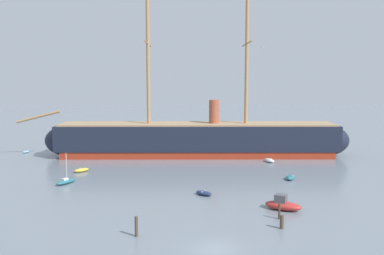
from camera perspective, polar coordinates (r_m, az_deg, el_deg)
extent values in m
plane|color=slate|center=(40.93, 3.11, -16.09)|extent=(400.00, 400.00, 0.00)
cube|color=maroon|center=(86.49, 0.71, -3.38)|extent=(54.67, 15.73, 1.41)
cube|color=black|center=(85.99, 0.72, -1.27)|extent=(56.95, 16.38, 5.03)
ellipsoid|color=black|center=(89.49, -16.12, -1.68)|extent=(11.12, 8.97, 6.44)
ellipsoid|color=black|center=(90.32, 17.39, -1.65)|extent=(11.12, 8.97, 6.44)
cube|color=#9E7F5B|center=(85.66, 0.72, 0.49)|extent=(55.74, 15.56, 0.30)
cylinder|color=#A37A4C|center=(85.64, -5.96, 9.12)|extent=(0.70, 0.70, 26.15)
cylinder|color=#A37A4C|center=(85.83, -5.99, 11.21)|extent=(2.20, 13.42, 0.28)
cylinder|color=#A37A4C|center=(85.97, 7.40, 9.09)|extent=(0.70, 0.70, 26.15)
cylinder|color=#A37A4C|center=(86.16, 7.43, 11.17)|extent=(2.20, 13.42, 0.28)
cylinder|color=#A37A4C|center=(90.87, -20.06, 1.38)|extent=(8.89, 1.77, 2.68)
cylinder|color=#9E4C33|center=(85.56, 2.99, 2.07)|extent=(2.01, 2.01, 5.03)
ellipsoid|color=#B22D28|center=(52.94, 12.22, -10.28)|extent=(4.71, 4.09, 1.04)
cube|color=#4C4C51|center=(52.78, 11.91, -9.39)|extent=(1.81, 1.77, 1.04)
ellipsoid|color=#1E284C|center=(57.98, 1.59, -8.86)|extent=(2.54, 2.62, 0.60)
cube|color=#B2ADA3|center=(57.92, 1.59, -8.64)|extent=(0.85, 0.81, 0.09)
ellipsoid|color=#236670|center=(66.71, -16.66, -7.02)|extent=(3.15, 3.48, 0.69)
cube|color=beige|center=(66.51, -16.79, -6.73)|extent=(1.04, 1.08, 0.36)
cylinder|color=silver|center=(66.34, -16.61, -5.08)|extent=(0.09, 0.09, 4.16)
ellipsoid|color=#236670|center=(68.48, 13.14, -6.56)|extent=(2.52, 3.16, 0.69)
cube|color=#B2ADA3|center=(68.42, 13.15, -6.35)|extent=(1.07, 0.75, 0.11)
ellipsoid|color=gold|center=(74.33, -14.70, -5.58)|extent=(2.89, 2.58, 0.64)
cube|color=beige|center=(74.28, -14.70, -5.40)|extent=(0.80, 0.96, 0.10)
ellipsoid|color=silver|center=(81.45, 10.39, -4.39)|extent=(1.87, 3.09, 0.68)
cube|color=#B2ADA3|center=(81.40, 10.40, -4.21)|extent=(1.10, 0.49, 0.10)
ellipsoid|color=#7FB2D6|center=(96.76, -21.50, -3.06)|extent=(1.65, 2.05, 0.45)
cube|color=#B2ADA3|center=(96.73, -21.50, -2.97)|extent=(0.69, 0.49, 0.07)
ellipsoid|color=orange|center=(98.48, 14.15, -2.56)|extent=(3.89, 1.89, 0.71)
cube|color=beige|center=(98.45, 14.27, -2.33)|extent=(1.04, 0.80, 0.37)
cylinder|color=silver|center=(98.11, 14.08, -1.20)|extent=(0.09, 0.09, 4.30)
ellipsoid|color=gold|center=(103.98, -3.24, -1.95)|extent=(1.97, 1.94, 0.46)
cube|color=beige|center=(103.95, -3.24, -1.86)|extent=(0.62, 0.64, 0.07)
cylinder|color=#4C3D2D|center=(43.82, -7.53, -13.12)|extent=(0.34, 0.34, 2.07)
cylinder|color=#4C3D2D|center=(46.61, 12.04, -12.37)|extent=(0.42, 0.42, 1.48)
cylinder|color=#423323|center=(49.49, 11.71, -11.02)|extent=(0.25, 0.25, 1.80)
ellipsoid|color=silver|center=(58.47, 9.58, 10.52)|extent=(0.33, 0.27, 0.11)
sphere|color=silver|center=(58.53, 9.39, 10.53)|extent=(0.09, 0.09, 0.09)
cube|color=#ADA89E|center=(58.13, 9.48, 10.57)|extent=(0.43, 0.55, 0.13)
cube|color=#ADA89E|center=(58.80, 9.68, 10.52)|extent=(0.43, 0.55, 0.13)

